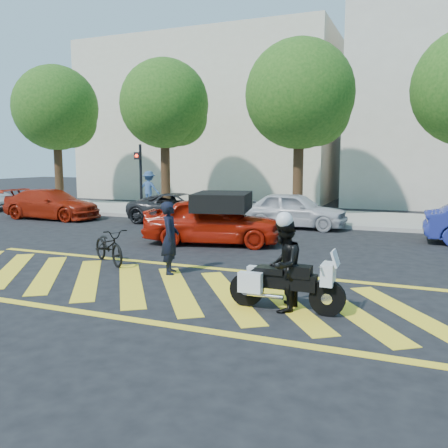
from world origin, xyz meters
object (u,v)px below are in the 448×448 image
at_px(red_convertible, 213,221).
at_px(parked_mid_left, 182,208).
at_px(officer_moto, 284,265).
at_px(parked_mid_right, 294,210).
at_px(bicycle, 109,246).
at_px(parked_left, 52,204).
at_px(police_motorcycle, 284,283).
at_px(officer_bike, 170,238).

xyz_separation_m(red_convertible, parked_mid_left, (-3.02, 3.77, -0.11)).
bearing_deg(officer_moto, parked_mid_left, -144.15).
relative_size(parked_mid_left, parked_mid_right, 1.10).
relative_size(bicycle, red_convertible, 0.40).
distance_m(red_convertible, parked_left, 9.33).
distance_m(officer_moto, red_convertible, 6.53).
height_order(police_motorcycle, red_convertible, red_convertible).
xyz_separation_m(officer_moto, parked_mid_left, (-6.70, 9.16, -0.18)).
relative_size(officer_bike, red_convertible, 0.39).
bearing_deg(red_convertible, police_motorcycle, -158.25).
height_order(bicycle, police_motorcycle, police_motorcycle).
bearing_deg(red_convertible, parked_left, 59.17).
bearing_deg(bicycle, officer_bike, -67.66).
xyz_separation_m(red_convertible, parked_mid_right, (1.44, 4.31, -0.04)).
xyz_separation_m(officer_bike, parked_mid_right, (0.81, 8.12, -0.15)).
relative_size(police_motorcycle, parked_left, 0.46).
height_order(officer_moto, parked_mid_left, officer_moto).
distance_m(parked_left, parked_mid_left, 5.91).
height_order(parked_mid_left, parked_mid_right, parked_mid_right).
bearing_deg(parked_mid_left, officer_bike, -154.03).
bearing_deg(red_convertible, bicycle, 146.77).
relative_size(bicycle, parked_left, 0.38).
distance_m(officer_bike, red_convertible, 3.87).
distance_m(officer_bike, parked_mid_right, 8.16).
relative_size(parked_left, parked_mid_left, 1.01).
distance_m(bicycle, officer_moto, 5.35).
distance_m(bicycle, police_motorcycle, 5.35).
height_order(police_motorcycle, parked_mid_left, parked_mid_left).
relative_size(officer_bike, parked_mid_left, 0.38).
height_order(officer_moto, parked_left, officer_moto).
xyz_separation_m(officer_moto, parked_left, (-12.55, 8.30, -0.15)).
bearing_deg(parked_mid_right, police_motorcycle, -165.57).
distance_m(red_convertible, parked_mid_left, 4.83).
height_order(bicycle, parked_mid_left, parked_mid_left).
bearing_deg(parked_mid_left, officer_moto, -143.54).
bearing_deg(parked_mid_left, red_convertible, -141.03).
height_order(bicycle, red_convertible, red_convertible).
bearing_deg(parked_mid_right, parked_mid_left, 98.19).
distance_m(parked_mid_left, parked_mid_right, 4.49).
bearing_deg(bicycle, parked_left, 82.83).
xyz_separation_m(officer_moto, parked_mid_right, (-2.25, 9.70, -0.12)).
bearing_deg(parked_left, bicycle, -130.46).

